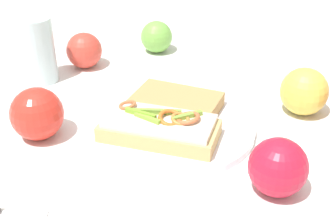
{
  "coord_description": "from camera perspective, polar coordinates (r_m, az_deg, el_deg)",
  "views": [
    {
      "loc": [
        0.13,
        0.63,
        0.41
      ],
      "look_at": [
        0.0,
        0.0,
        0.03
      ],
      "focal_mm": 49.69,
      "sensor_mm": 36.0,
      "label": 1
    }
  ],
  "objects": [
    {
      "name": "plate",
      "position": [
        0.76,
        0.0,
        -1.72
      ],
      "size": [
        0.28,
        0.28,
        0.01
      ],
      "primitive_type": "cylinder",
      "color": "white",
      "rests_on": "ground_plane"
    },
    {
      "name": "drinking_glass",
      "position": [
        0.93,
        -15.63,
        7.32
      ],
      "size": [
        0.06,
        0.06,
        0.13
      ],
      "primitive_type": "cylinder",
      "color": "silver",
      "rests_on": "ground_plane"
    },
    {
      "name": "apple_4",
      "position": [
        0.82,
        16.36,
        2.44
      ],
      "size": [
        0.11,
        0.11,
        0.08
      ],
      "primitive_type": "sphere",
      "rotation": [
        0.0,
        0.0,
        2.51
      ],
      "color": "gold",
      "rests_on": "ground_plane"
    },
    {
      "name": "ground_plane",
      "position": [
        0.76,
        0.0,
        -2.13
      ],
      "size": [
        2.0,
        2.0,
        0.0
      ],
      "primitive_type": "plane",
      "color": "white",
      "rests_on": "ground"
    },
    {
      "name": "apple_3",
      "position": [
        1.05,
        -1.42,
        9.2
      ],
      "size": [
        0.1,
        0.1,
        0.07
      ],
      "primitive_type": "sphere",
      "rotation": [
        0.0,
        0.0,
        0.71
      ],
      "color": "#6EB147",
      "rests_on": "ground_plane"
    },
    {
      "name": "apple_0",
      "position": [
        0.63,
        13.34,
        -6.61
      ],
      "size": [
        0.08,
        0.08,
        0.08
      ],
      "primitive_type": "sphere",
      "rotation": [
        0.0,
        0.0,
        4.74
      ],
      "color": "red",
      "rests_on": "ground_plane"
    },
    {
      "name": "sandwich",
      "position": [
        0.71,
        -1.0,
        -1.89
      ],
      "size": [
        0.2,
        0.16,
        0.05
      ],
      "rotation": [
        0.0,
        0.0,
        5.78
      ],
      "color": "tan",
      "rests_on": "plate"
    },
    {
      "name": "apple_5",
      "position": [
        0.98,
        -10.24,
        7.44
      ],
      "size": [
        0.09,
        0.09,
        0.07
      ],
      "primitive_type": "sphere",
      "rotation": [
        0.0,
        0.0,
        2.89
      ],
      "color": "#CD3E32",
      "rests_on": "ground_plane"
    },
    {
      "name": "bread_slice_side",
      "position": [
        0.79,
        0.97,
        1.09
      ],
      "size": [
        0.17,
        0.16,
        0.02
      ],
      "primitive_type": "cube",
      "rotation": [
        0.0,
        0.0,
        5.68
      ],
      "color": "tan",
      "rests_on": "plate"
    },
    {
      "name": "apple_1",
      "position": [
        0.75,
        -15.78,
        -0.22
      ],
      "size": [
        0.09,
        0.09,
        0.08
      ],
      "primitive_type": "sphere",
      "rotation": [
        0.0,
        0.0,
        6.2
      ],
      "color": "red",
      "rests_on": "ground_plane"
    }
  ]
}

